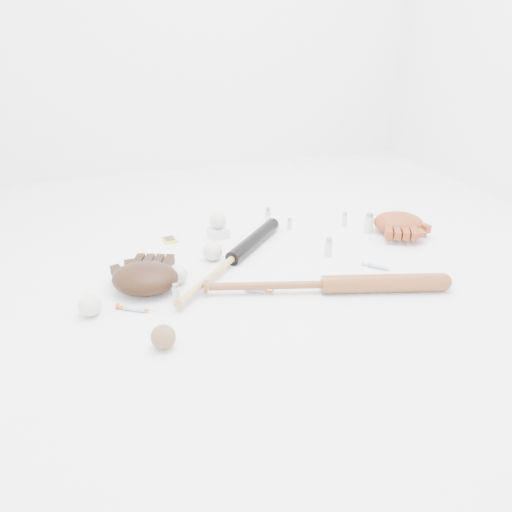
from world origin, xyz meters
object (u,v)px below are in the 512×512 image
object	(u,v)px
bat_dark	(233,258)
pedestal	(218,233)
bat_wood	(325,284)
glove_dark	(145,278)

from	to	relation	value
bat_dark	pedestal	size ratio (longest dim) A/B	10.52
pedestal	bat_wood	bearing A→B (deg)	-68.34
bat_dark	bat_wood	distance (m)	0.41
glove_dark	pedestal	world-z (taller)	glove_dark
bat_wood	pedestal	bearing A→B (deg)	127.59
glove_dark	bat_dark	bearing A→B (deg)	36.80
pedestal	glove_dark	bearing A→B (deg)	-134.02
bat_wood	glove_dark	xyz separation A→B (m)	(-0.62, 0.22, 0.02)
bat_wood	pedestal	distance (m)	0.66
bat_wood	pedestal	size ratio (longest dim) A/B	11.62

